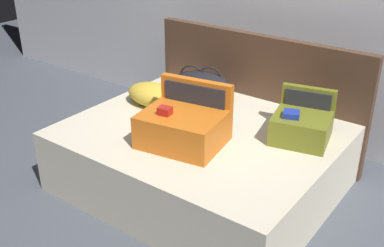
{
  "coord_description": "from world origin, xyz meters",
  "views": [
    {
      "loc": [
        1.81,
        -2.17,
        2.08
      ],
      "look_at": [
        0.0,
        0.28,
        0.59
      ],
      "focal_mm": 43.73,
      "sensor_mm": 36.0,
      "label": 1
    }
  ],
  "objects_px": {
    "bed": "(201,158)",
    "hard_case_medium": "(302,124)",
    "pillow_near_headboard": "(154,95)",
    "duffel_bag": "(201,84)",
    "hard_case_large": "(184,125)"
  },
  "relations": [
    {
      "from": "bed",
      "to": "hard_case_medium",
      "type": "xyz_separation_m",
      "value": [
        0.66,
        0.31,
        0.37
      ]
    },
    {
      "from": "pillow_near_headboard",
      "to": "duffel_bag",
      "type": "bearing_deg",
      "value": 59.28
    },
    {
      "from": "hard_case_large",
      "to": "hard_case_medium",
      "type": "xyz_separation_m",
      "value": [
        0.64,
        0.55,
        -0.02
      ]
    },
    {
      "from": "hard_case_large",
      "to": "hard_case_medium",
      "type": "relative_size",
      "value": 1.33
    },
    {
      "from": "hard_case_medium",
      "to": "duffel_bag",
      "type": "height_order",
      "value": "hard_case_medium"
    },
    {
      "from": "duffel_bag",
      "to": "pillow_near_headboard",
      "type": "xyz_separation_m",
      "value": [
        -0.21,
        -0.36,
        -0.03
      ]
    },
    {
      "from": "bed",
      "to": "hard_case_medium",
      "type": "bearing_deg",
      "value": 24.82
    },
    {
      "from": "bed",
      "to": "pillow_near_headboard",
      "type": "bearing_deg",
      "value": 166.47
    },
    {
      "from": "bed",
      "to": "pillow_near_headboard",
      "type": "height_order",
      "value": "pillow_near_headboard"
    },
    {
      "from": "duffel_bag",
      "to": "hard_case_medium",
      "type": "bearing_deg",
      "value": -10.75
    },
    {
      "from": "hard_case_large",
      "to": "duffel_bag",
      "type": "distance_m",
      "value": 0.84
    },
    {
      "from": "hard_case_medium",
      "to": "pillow_near_headboard",
      "type": "xyz_separation_m",
      "value": [
        -1.24,
        -0.17,
        -0.03
      ]
    },
    {
      "from": "hard_case_medium",
      "to": "hard_case_large",
      "type": "bearing_deg",
      "value": -152.21
    },
    {
      "from": "hard_case_medium",
      "to": "duffel_bag",
      "type": "xyz_separation_m",
      "value": [
        -1.03,
        0.2,
        0.01
      ]
    },
    {
      "from": "bed",
      "to": "pillow_near_headboard",
      "type": "relative_size",
      "value": 3.86
    }
  ]
}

